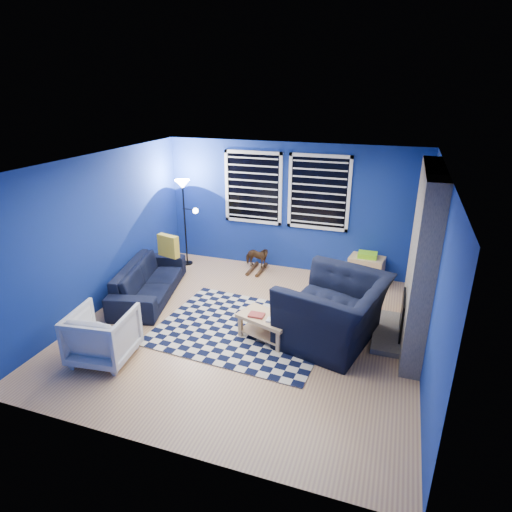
{
  "coord_description": "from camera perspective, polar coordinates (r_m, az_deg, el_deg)",
  "views": [
    {
      "loc": [
        1.98,
        -5.33,
        3.44
      ],
      "look_at": [
        0.05,
        0.3,
        1.08
      ],
      "focal_mm": 30.0,
      "sensor_mm": 36.0,
      "label": 1
    }
  ],
  "objects": [
    {
      "name": "window_left",
      "position": [
        8.46,
        -0.4,
        9.08
      ],
      "size": [
        1.17,
        0.06,
        1.42
      ],
      "color": "black",
      "rests_on": "wall_back"
    },
    {
      "name": "tv",
      "position": [
        7.63,
        21.74,
        4.57
      ],
      "size": [
        0.07,
        1.0,
        0.58
      ],
      "color": "black",
      "rests_on": "wall_right"
    },
    {
      "name": "ceiling",
      "position": [
        5.77,
        -1.48,
        12.26
      ],
      "size": [
        5.0,
        5.0,
        0.0
      ],
      "primitive_type": "plane",
      "rotation": [
        3.14,
        0.0,
        0.0
      ],
      "color": "white",
      "rests_on": "wall_back"
    },
    {
      "name": "rocking_horse",
      "position": [
        8.47,
        0.11,
        -0.17
      ],
      "size": [
        0.29,
        0.55,
        0.45
      ],
      "primitive_type": "imported",
      "rotation": [
        0.0,
        0.0,
        1.47
      ],
      "color": "#412714",
      "rests_on": "floor"
    },
    {
      "name": "fireplace",
      "position": [
        6.26,
        21.04,
        -0.86
      ],
      "size": [
        0.65,
        2.0,
        2.5
      ],
      "color": "gray",
      "rests_on": "floor"
    },
    {
      "name": "wall_left",
      "position": [
        7.3,
        -20.14,
        2.83
      ],
      "size": [
        0.0,
        5.0,
        5.0
      ],
      "primitive_type": "plane",
      "rotation": [
        1.57,
        0.0,
        1.57
      ],
      "color": "navy",
      "rests_on": "floor"
    },
    {
      "name": "floor",
      "position": [
        6.65,
        -1.28,
        -9.52
      ],
      "size": [
        5.0,
        5.0,
        0.0
      ],
      "primitive_type": "plane",
      "color": "tan",
      "rests_on": "ground"
    },
    {
      "name": "rug",
      "position": [
        6.61,
        -1.75,
        -9.62
      ],
      "size": [
        2.63,
        2.16,
        0.02
      ],
      "primitive_type": "cube",
      "rotation": [
        0.0,
        0.0,
        -0.07
      ],
      "color": "black",
      "rests_on": "floor"
    },
    {
      "name": "armchair_bent",
      "position": [
        6.14,
        -19.73,
        -9.87
      ],
      "size": [
        0.87,
        0.89,
        0.72
      ],
      "primitive_type": "imported",
      "rotation": [
        0.0,
        0.0,
        3.27
      ],
      "color": "gray",
      "rests_on": "floor"
    },
    {
      "name": "floor_lamp",
      "position": [
        8.59,
        -9.58,
        7.87
      ],
      "size": [
        0.48,
        0.29,
        1.76
      ],
      "color": "black",
      "rests_on": "floor"
    },
    {
      "name": "armchair_big",
      "position": [
        6.21,
        10.34,
        -7.22
      ],
      "size": [
        1.74,
        1.6,
        0.96
      ],
      "primitive_type": "imported",
      "rotation": [
        0.0,
        0.0,
        -1.81
      ],
      "color": "black",
      "rests_on": "floor"
    },
    {
      "name": "wall_right",
      "position": [
        5.79,
        22.56,
        -2.33
      ],
      "size": [
        0.0,
        5.0,
        5.0
      ],
      "primitive_type": "plane",
      "rotation": [
        1.57,
        0.0,
        -1.57
      ],
      "color": "navy",
      "rests_on": "floor"
    },
    {
      "name": "throw_pillow",
      "position": [
        7.8,
        -11.61,
        1.33
      ],
      "size": [
        0.44,
        0.23,
        0.4
      ],
      "primitive_type": "cube",
      "rotation": [
        0.0,
        0.0,
        -0.26
      ],
      "color": "gold",
      "rests_on": "sofa"
    },
    {
      "name": "wall_back",
      "position": [
        8.37,
        4.58,
        6.41
      ],
      "size": [
        5.0,
        0.0,
        5.0
      ],
      "primitive_type": "plane",
      "rotation": [
        1.57,
        0.0,
        0.0
      ],
      "color": "navy",
      "rests_on": "floor"
    },
    {
      "name": "coffee_table",
      "position": [
        6.24,
        1.35,
        -8.83
      ],
      "size": [
        0.9,
        0.69,
        0.4
      ],
      "rotation": [
        0.0,
        0.0,
        -0.32
      ],
      "color": "tan",
      "rests_on": "rug"
    },
    {
      "name": "window_right",
      "position": [
        8.14,
        8.37,
        8.34
      ],
      "size": [
        1.17,
        0.06,
        1.42
      ],
      "color": "black",
      "rests_on": "wall_back"
    },
    {
      "name": "sofa",
      "position": [
        7.69,
        -14.06,
        -3.19
      ],
      "size": [
        2.17,
        1.26,
        0.59
      ],
      "primitive_type": "imported",
      "rotation": [
        0.0,
        0.0,
        1.81
      ],
      "color": "black",
      "rests_on": "floor"
    },
    {
      "name": "cabinet",
      "position": [
        8.23,
        14.46,
        -1.75
      ],
      "size": [
        0.67,
        0.49,
        0.6
      ],
      "rotation": [
        0.0,
        0.0,
        -0.14
      ],
      "color": "tan",
      "rests_on": "floor"
    }
  ]
}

